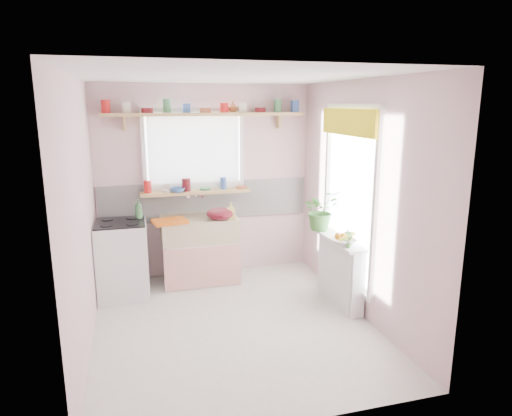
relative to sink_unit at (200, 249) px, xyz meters
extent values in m
plane|color=silver|center=(0.15, -1.29, -0.43)|extent=(3.20, 3.20, 0.00)
plane|color=white|center=(0.15, -1.29, 2.07)|extent=(3.20, 3.20, 0.00)
plane|color=beige|center=(0.15, 0.31, 0.82)|extent=(2.80, 0.00, 2.80)
plane|color=beige|center=(0.15, -2.89, 0.82)|extent=(2.80, 0.00, 2.80)
plane|color=beige|center=(-1.25, -1.29, 0.82)|extent=(0.00, 3.20, 3.20)
plane|color=beige|center=(1.55, -1.29, 0.82)|extent=(0.00, 3.20, 3.20)
cube|color=white|center=(0.15, 0.29, 0.57)|extent=(2.74, 0.03, 0.50)
cube|color=pink|center=(0.15, 0.29, 0.37)|extent=(2.74, 0.02, 0.12)
cube|color=white|center=(0.00, 0.30, 1.22)|extent=(1.20, 0.01, 1.00)
cube|color=white|center=(0.00, 0.24, 1.22)|extent=(1.15, 0.02, 0.95)
cube|color=white|center=(1.54, -1.09, 0.82)|extent=(0.01, 1.10, 1.90)
cube|color=yellow|center=(1.46, -1.09, 1.63)|extent=(0.03, 1.20, 0.28)
cube|color=white|center=(0.00, 0.01, -0.16)|extent=(0.85, 0.55, 0.55)
cube|color=#E85944|center=(0.00, -0.27, -0.16)|extent=(0.95, 0.02, 0.53)
cube|color=beige|center=(0.00, 0.01, 0.27)|extent=(0.95, 0.55, 0.30)
cylinder|color=silver|center=(0.00, 0.26, 0.67)|extent=(0.03, 0.22, 0.03)
cube|color=white|center=(-0.95, -0.24, 0.02)|extent=(0.58, 0.58, 0.90)
cube|color=black|center=(-0.95, -0.24, 0.47)|extent=(0.56, 0.56, 0.02)
cylinder|color=black|center=(-1.09, -0.38, 0.49)|extent=(0.14, 0.14, 0.01)
cylinder|color=black|center=(-0.81, -0.38, 0.49)|extent=(0.14, 0.14, 0.01)
cylinder|color=black|center=(-1.09, -0.10, 0.49)|extent=(0.14, 0.14, 0.01)
cylinder|color=black|center=(-0.81, -0.10, 0.49)|extent=(0.14, 0.14, 0.01)
cube|color=white|center=(1.45, -1.09, -0.06)|extent=(0.15, 0.90, 0.75)
cube|color=white|center=(1.42, -1.09, 0.33)|extent=(0.22, 0.95, 0.03)
cube|color=tan|center=(0.00, 0.19, 0.71)|extent=(1.40, 0.22, 0.04)
cube|color=tan|center=(0.15, 0.18, 1.69)|extent=(2.52, 0.24, 0.04)
cylinder|color=red|center=(-1.03, 0.18, 1.77)|extent=(0.11, 0.11, 0.12)
cylinder|color=silver|center=(-0.79, 0.18, 1.77)|extent=(0.11, 0.11, 0.12)
cylinder|color=#590F14|center=(-0.56, 0.18, 1.74)|extent=(0.11, 0.11, 0.06)
cylinder|color=#3F7F4C|center=(-0.32, 0.18, 1.77)|extent=(0.11, 0.11, 0.12)
cylinder|color=#3359A5|center=(-0.09, 0.18, 1.77)|extent=(0.11, 0.11, 0.12)
cylinder|color=#A55133|center=(0.15, 0.18, 1.74)|extent=(0.11, 0.11, 0.06)
cylinder|color=red|center=(0.39, 0.18, 1.77)|extent=(0.11, 0.11, 0.12)
cylinder|color=silver|center=(0.62, 0.18, 1.77)|extent=(0.11, 0.11, 0.12)
cylinder|color=#590F14|center=(0.86, 0.18, 1.74)|extent=(0.11, 0.11, 0.06)
cylinder|color=#3F7F4C|center=(1.09, 0.18, 1.77)|extent=(0.11, 0.11, 0.12)
cylinder|color=#3359A5|center=(1.33, 0.18, 1.77)|extent=(0.11, 0.11, 0.12)
cylinder|color=red|center=(-0.62, 0.19, 0.79)|extent=(0.11, 0.11, 0.12)
cylinder|color=silver|center=(-0.37, 0.19, 0.79)|extent=(0.11, 0.11, 0.12)
cylinder|color=#590F14|center=(-0.12, 0.19, 0.76)|extent=(0.11, 0.11, 0.06)
cylinder|color=#3F7F4C|center=(0.12, 0.19, 0.79)|extent=(0.11, 0.11, 0.12)
cylinder|color=#3359A5|center=(0.37, 0.19, 0.79)|extent=(0.11, 0.11, 0.12)
cylinder|color=#A55133|center=(0.62, 0.19, 0.76)|extent=(0.11, 0.11, 0.06)
cube|color=#D55E12|center=(-0.38, -0.19, 0.44)|extent=(0.44, 0.37, 0.04)
ellipsoid|color=#5B0F1B|center=(0.24, -0.19, 0.49)|extent=(0.43, 0.43, 0.15)
imported|color=#39722D|center=(1.36, -0.69, 0.58)|extent=(0.51, 0.47, 0.48)
imported|color=silver|center=(1.36, -1.31, 0.38)|extent=(0.28, 0.28, 0.07)
imported|color=#3C6E2C|center=(1.36, -1.43, 0.44)|extent=(0.12, 0.10, 0.20)
imported|color=#D6C65F|center=(0.37, -0.19, 0.52)|extent=(0.10, 0.10, 0.21)
imported|color=beige|center=(-0.33, 0.25, 0.78)|extent=(0.14, 0.14, 0.10)
imported|color=#376AB5|center=(-0.24, 0.13, 0.76)|extent=(0.24, 0.24, 0.06)
imported|color=#975A2E|center=(0.51, 0.24, 1.78)|extent=(0.17, 0.17, 0.14)
imported|color=#397341|center=(-0.73, -0.12, 0.60)|extent=(0.10, 0.10, 0.24)
sphere|color=orange|center=(1.36, -1.31, 0.43)|extent=(0.08, 0.08, 0.08)
sphere|color=orange|center=(1.42, -1.28, 0.43)|extent=(0.08, 0.08, 0.08)
sphere|color=orange|center=(1.31, -1.29, 0.43)|extent=(0.08, 0.08, 0.08)
cylinder|color=yellow|center=(1.38, -1.36, 0.44)|extent=(0.18, 0.04, 0.10)
camera|label=1|loc=(-0.78, -5.57, 1.83)|focal=32.00mm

